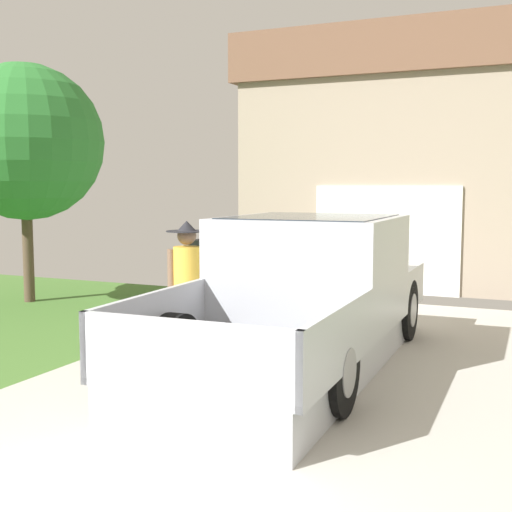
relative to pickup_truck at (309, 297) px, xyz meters
name	(u,v)px	position (x,y,z in m)	size (l,w,h in m)	color
pickup_truck	(309,297)	(0.00, 0.00, 0.00)	(2.15, 5.34, 1.69)	silver
person_with_hat	(187,281)	(-1.35, -0.50, 0.17)	(0.49, 0.48, 1.63)	black
handbag	(161,349)	(-1.57, -0.73, -0.62)	(0.35, 0.19, 0.42)	tan
house_with_garage	(464,161)	(0.66, 8.39, 1.83)	(8.54, 6.44, 5.10)	tan
front_yard_tree	(28,141)	(-5.74, 1.72, 2.05)	(2.97, 3.12, 4.10)	brown
wheeled_trash_bin	(212,265)	(-3.26, 3.77, -0.18)	(0.60, 0.72, 1.04)	#424247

